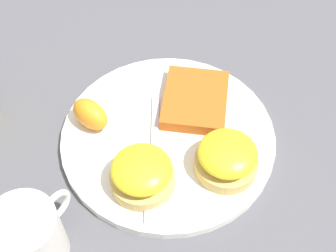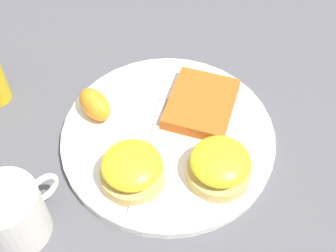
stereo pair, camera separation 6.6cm
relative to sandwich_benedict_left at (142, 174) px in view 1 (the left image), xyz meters
name	(u,v)px [view 1 (the left image)]	position (x,y,z in m)	size (l,w,h in m)	color
ground_plane	(168,140)	(0.09, 0.02, -0.04)	(1.10, 1.10, 0.00)	#4C4C51
plate	(168,137)	(0.09, 0.02, -0.03)	(0.31, 0.31, 0.01)	silver
sandwich_benedict_left	(142,174)	(0.00, 0.00, 0.00)	(0.09, 0.09, 0.05)	tan
sandwich_benedict_right	(227,158)	(0.09, -0.08, 0.00)	(0.09, 0.09, 0.05)	tan
hashbrown_patty	(193,99)	(0.16, 0.02, -0.01)	(0.11, 0.09, 0.02)	#B55319
orange_wedge	(90,114)	(0.04, 0.12, 0.00)	(0.06, 0.04, 0.04)	orange
fork	(155,162)	(0.04, 0.01, -0.02)	(0.18, 0.14, 0.00)	silver
cup	(29,236)	(-0.15, 0.05, 0.01)	(0.11, 0.08, 0.09)	silver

